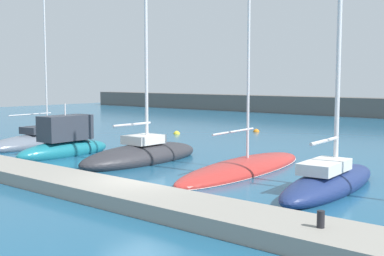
% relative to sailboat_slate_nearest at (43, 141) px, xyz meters
% --- Properties ---
extents(ground_plane, '(120.00, 120.00, 0.00)m').
position_rel_sailboat_slate_nearest_xyz_m(ground_plane, '(14.51, -5.33, -0.31)').
color(ground_plane, '#1E567A').
extents(dock_pier, '(38.29, 2.34, 0.51)m').
position_rel_sailboat_slate_nearest_xyz_m(dock_pier, '(14.51, -6.71, -0.05)').
color(dock_pier, gray).
rests_on(dock_pier, ground_plane).
extents(sailboat_slate_nearest, '(3.30, 8.77, 17.75)m').
position_rel_sailboat_slate_nearest_xyz_m(sailboat_slate_nearest, '(0.00, 0.00, 0.00)').
color(sailboat_slate_nearest, slate).
rests_on(sailboat_slate_nearest, ground_plane).
extents(motorboat_teal_second, '(1.87, 6.19, 3.30)m').
position_rel_sailboat_slate_nearest_xyz_m(motorboat_teal_second, '(4.53, -1.51, 0.41)').
color(motorboat_teal_second, '#19707F').
rests_on(motorboat_teal_second, ground_plane).
extents(sailboat_charcoal_third, '(2.91, 8.13, 16.08)m').
position_rel_sailboat_slate_nearest_xyz_m(sailboat_charcoal_third, '(9.38, -0.22, 0.10)').
color(sailboat_charcoal_third, '#2D2D33').
rests_on(sailboat_charcoal_third, ground_plane).
extents(sailboat_red_fourth, '(3.41, 10.67, 19.03)m').
position_rel_sailboat_slate_nearest_xyz_m(sailboat_red_fourth, '(14.96, 1.02, -0.13)').
color(sailboat_red_fourth, '#B72D28').
rests_on(sailboat_red_fourth, ground_plane).
extents(sailboat_navy_fifth, '(2.49, 8.10, 17.11)m').
position_rel_sailboat_slate_nearest_xyz_m(sailboat_navy_fifth, '(19.92, -0.37, 0.23)').
color(sailboat_navy_fifth, navy).
rests_on(sailboat_navy_fifth, ground_plane).
extents(mooring_buoy_orange, '(0.51, 0.51, 0.51)m').
position_rel_sailboat_slate_nearest_xyz_m(mooring_buoy_orange, '(5.70, 16.33, -0.31)').
color(mooring_buoy_orange, orange).
rests_on(mooring_buoy_orange, ground_plane).
extents(mooring_buoy_yellow, '(0.51, 0.51, 0.51)m').
position_rel_sailboat_slate_nearest_xyz_m(mooring_buoy_yellow, '(1.81, 10.90, -0.31)').
color(mooring_buoy_yellow, yellow).
rests_on(mooring_buoy_yellow, ground_plane).
extents(dock_bollard, '(0.20, 0.20, 0.44)m').
position_rel_sailboat_slate_nearest_xyz_m(dock_bollard, '(22.61, -6.71, 0.42)').
color(dock_bollard, black).
rests_on(dock_bollard, dock_pier).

